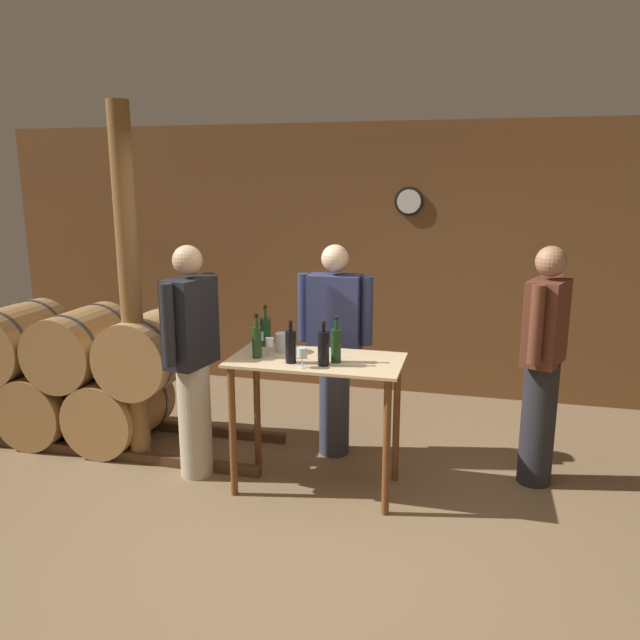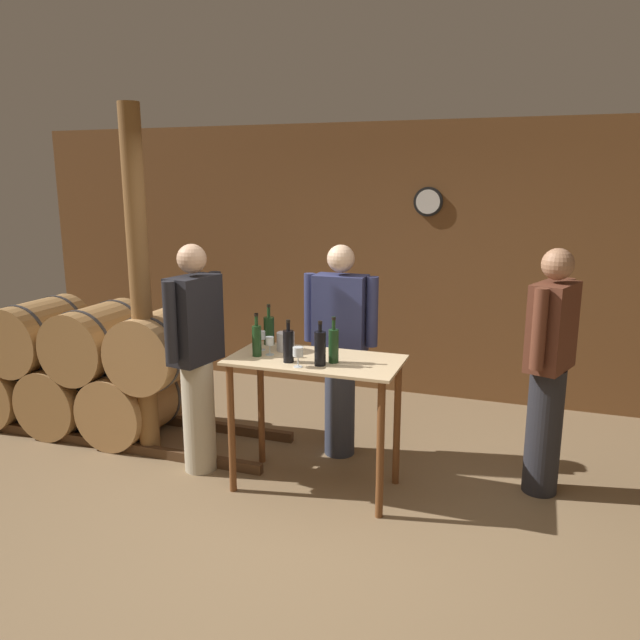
{
  "view_description": "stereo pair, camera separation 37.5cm",
  "coord_description": "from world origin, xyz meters",
  "px_view_note": "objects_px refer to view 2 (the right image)",
  "views": [
    {
      "loc": [
        0.88,
        -3.27,
        2.16
      ],
      "look_at": [
        -0.15,
        0.8,
        1.21
      ],
      "focal_mm": 35.0,
      "sensor_mm": 36.0,
      "label": 1
    },
    {
      "loc": [
        1.24,
        -3.16,
        2.16
      ],
      "look_at": [
        -0.15,
        0.8,
        1.21
      ],
      "focal_mm": 35.0,
      "sensor_mm": 36.0,
      "label": 2
    }
  ],
  "objects_px": {
    "wine_glass_near_center": "(270,342)",
    "person_host": "(549,367)",
    "wine_bottle_far_right": "(333,345)",
    "ice_bucket": "(286,342)",
    "person_visitor_with_scarf": "(196,354)",
    "wine_glass_near_left": "(261,336)",
    "person_visitor_bearded": "(340,347)",
    "wooden_post": "(140,287)",
    "wine_glass_near_right": "(298,352)",
    "wine_bottle_far_left": "(269,330)",
    "wine_bottle_left": "(257,340)",
    "wine_bottle_center": "(288,345)",
    "wine_bottle_right": "(320,348)"
  },
  "relations": [
    {
      "from": "wine_glass_near_center",
      "to": "person_host",
      "type": "distance_m",
      "value": 1.91
    },
    {
      "from": "wine_glass_near_left",
      "to": "person_visitor_with_scarf",
      "type": "relative_size",
      "value": 0.08
    },
    {
      "from": "wooden_post",
      "to": "person_visitor_bearded",
      "type": "relative_size",
      "value": 1.61
    },
    {
      "from": "wine_glass_near_left",
      "to": "person_host",
      "type": "distance_m",
      "value": 2.0
    },
    {
      "from": "wine_glass_near_center",
      "to": "person_visitor_with_scarf",
      "type": "xyz_separation_m",
      "value": [
        -0.59,
        -0.0,
        -0.14
      ]
    },
    {
      "from": "person_visitor_bearded",
      "to": "wine_glass_near_center",
      "type": "bearing_deg",
      "value": -117.32
    },
    {
      "from": "wine_glass_near_right",
      "to": "wine_bottle_right",
      "type": "bearing_deg",
      "value": 33.98
    },
    {
      "from": "wooden_post",
      "to": "wine_bottle_center",
      "type": "relative_size",
      "value": 9.28
    },
    {
      "from": "wine_bottle_center",
      "to": "wine_bottle_right",
      "type": "height_order",
      "value": "wine_bottle_right"
    },
    {
      "from": "person_visitor_bearded",
      "to": "wine_glass_near_right",
      "type": "bearing_deg",
      "value": -92.13
    },
    {
      "from": "wine_bottle_center",
      "to": "person_visitor_bearded",
      "type": "xyz_separation_m",
      "value": [
        0.13,
        0.73,
        -0.19
      ]
    },
    {
      "from": "wine_glass_near_center",
      "to": "person_visitor_with_scarf",
      "type": "bearing_deg",
      "value": -179.87
    },
    {
      "from": "wine_glass_near_center",
      "to": "person_visitor_with_scarf",
      "type": "height_order",
      "value": "person_visitor_with_scarf"
    },
    {
      "from": "wine_bottle_left",
      "to": "ice_bucket",
      "type": "height_order",
      "value": "wine_bottle_left"
    },
    {
      "from": "wine_bottle_left",
      "to": "person_host",
      "type": "bearing_deg",
      "value": 15.81
    },
    {
      "from": "wine_bottle_far_right",
      "to": "wine_glass_near_left",
      "type": "height_order",
      "value": "wine_bottle_far_right"
    },
    {
      "from": "wine_glass_near_left",
      "to": "wine_glass_near_center",
      "type": "relative_size",
      "value": 1.07
    },
    {
      "from": "wine_glass_near_center",
      "to": "person_host",
      "type": "relative_size",
      "value": 0.08
    },
    {
      "from": "wine_glass_near_right",
      "to": "ice_bucket",
      "type": "xyz_separation_m",
      "value": [
        -0.23,
        0.34,
        -0.03
      ]
    },
    {
      "from": "wine_bottle_far_right",
      "to": "person_visitor_with_scarf",
      "type": "height_order",
      "value": "person_visitor_with_scarf"
    },
    {
      "from": "wine_bottle_far_left",
      "to": "person_visitor_with_scarf",
      "type": "height_order",
      "value": "person_visitor_with_scarf"
    },
    {
      "from": "wine_bottle_far_left",
      "to": "person_host",
      "type": "bearing_deg",
      "value": 6.61
    },
    {
      "from": "wine_bottle_far_left",
      "to": "person_host",
      "type": "relative_size",
      "value": 0.18
    },
    {
      "from": "wine_glass_near_center",
      "to": "ice_bucket",
      "type": "distance_m",
      "value": 0.16
    },
    {
      "from": "wine_bottle_center",
      "to": "ice_bucket",
      "type": "bearing_deg",
      "value": 116.27
    },
    {
      "from": "wine_bottle_far_right",
      "to": "wine_glass_near_center",
      "type": "relative_size",
      "value": 2.4
    },
    {
      "from": "wine_glass_near_center",
      "to": "wine_bottle_far_right",
      "type": "bearing_deg",
      "value": -3.0
    },
    {
      "from": "wine_bottle_far_left",
      "to": "wine_bottle_left",
      "type": "xyz_separation_m",
      "value": [
        0.05,
        -0.32,
        0.01
      ]
    },
    {
      "from": "ice_bucket",
      "to": "wine_glass_near_center",
      "type": "bearing_deg",
      "value": -112.58
    },
    {
      "from": "wooden_post",
      "to": "person_visitor_bearded",
      "type": "bearing_deg",
      "value": 18.37
    },
    {
      "from": "person_host",
      "to": "person_visitor_bearded",
      "type": "xyz_separation_m",
      "value": [
        -1.52,
        0.13,
        -0.02
      ]
    },
    {
      "from": "wine_bottle_right",
      "to": "person_visitor_bearded",
      "type": "height_order",
      "value": "person_visitor_bearded"
    },
    {
      "from": "wine_glass_near_left",
      "to": "person_visitor_bearded",
      "type": "relative_size",
      "value": 0.08
    },
    {
      "from": "wooden_post",
      "to": "wine_bottle_far_left",
      "type": "height_order",
      "value": "wooden_post"
    },
    {
      "from": "wooden_post",
      "to": "ice_bucket",
      "type": "relative_size",
      "value": 20.4
    },
    {
      "from": "wine_bottle_far_right",
      "to": "ice_bucket",
      "type": "bearing_deg",
      "value": 157.83
    },
    {
      "from": "wine_bottle_left",
      "to": "person_host",
      "type": "distance_m",
      "value": 2.0
    },
    {
      "from": "wine_glass_near_center",
      "to": "wine_glass_near_right",
      "type": "relative_size",
      "value": 0.97
    },
    {
      "from": "wooden_post",
      "to": "wine_glass_near_right",
      "type": "xyz_separation_m",
      "value": [
        1.42,
        -0.34,
        -0.29
      ]
    },
    {
      "from": "wine_bottle_left",
      "to": "wine_glass_near_center",
      "type": "height_order",
      "value": "wine_bottle_left"
    },
    {
      "from": "wine_bottle_left",
      "to": "wine_bottle_center",
      "type": "bearing_deg",
      "value": -13.17
    },
    {
      "from": "wine_bottle_left",
      "to": "wine_bottle_right",
      "type": "xyz_separation_m",
      "value": [
        0.49,
        -0.06,
        0.0
      ]
    },
    {
      "from": "wine_glass_near_right",
      "to": "ice_bucket",
      "type": "height_order",
      "value": "wine_glass_near_right"
    },
    {
      "from": "wooden_post",
      "to": "wine_bottle_right",
      "type": "bearing_deg",
      "value": -9.33
    },
    {
      "from": "wine_glass_near_left",
      "to": "person_visitor_with_scarf",
      "type": "distance_m",
      "value": 0.51
    },
    {
      "from": "person_visitor_with_scarf",
      "to": "wine_glass_near_left",
      "type": "bearing_deg",
      "value": 11.4
    },
    {
      "from": "wine_glass_near_center",
      "to": "wine_glass_near_left",
      "type": "bearing_deg",
      "value": 139.3
    },
    {
      "from": "wine_glass_near_center",
      "to": "wine_bottle_center",
      "type": "bearing_deg",
      "value": -31.27
    },
    {
      "from": "wine_bottle_center",
      "to": "ice_bucket",
      "type": "relative_size",
      "value": 2.2
    },
    {
      "from": "person_host",
      "to": "wine_glass_near_right",
      "type": "bearing_deg",
      "value": -156.08
    }
  ]
}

